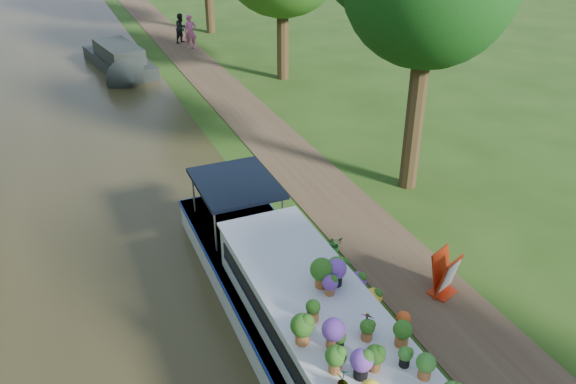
{
  "coord_description": "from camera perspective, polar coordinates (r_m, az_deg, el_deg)",
  "views": [
    {
      "loc": [
        -5.85,
        -10.04,
        8.38
      ],
      "look_at": [
        -0.79,
        1.89,
        1.3
      ],
      "focal_mm": 35.0,
      "sensor_mm": 36.0,
      "label": 1
    }
  ],
  "objects": [
    {
      "name": "second_boat",
      "position": [
        30.69,
        -16.73,
        12.7
      ],
      "size": [
        3.03,
        7.3,
        1.36
      ],
      "rotation": [
        0.0,
        0.0,
        0.17
      ],
      "color": "black",
      "rests_on": "canal_water"
    },
    {
      "name": "canal_water",
      "position": [
        13.07,
        -18.59,
        -13.0
      ],
      "size": [
        10.0,
        100.0,
        0.02
      ],
      "primitive_type": "cube",
      "color": "#2E2A14",
      "rests_on": "ground"
    },
    {
      "name": "plant_boat",
      "position": [
        10.68,
        3.97,
        -16.26
      ],
      "size": [
        2.29,
        13.52,
        2.31
      ],
      "color": "silver",
      "rests_on": "canal_water"
    },
    {
      "name": "pedestrian_dark",
      "position": [
        35.53,
        -10.78,
        16.03
      ],
      "size": [
        1.06,
        1.0,
        1.74
      ],
      "primitive_type": "imported",
      "rotation": [
        0.0,
        0.0,
        0.56
      ],
      "color": "black",
      "rests_on": "towpath"
    },
    {
      "name": "towpath",
      "position": [
        14.85,
        10.01,
        -6.14
      ],
      "size": [
        2.2,
        100.0,
        0.03
      ],
      "primitive_type": "cube",
      "color": "#463421",
      "rests_on": "ground"
    },
    {
      "name": "verge_plant",
      "position": [
        14.64,
        4.74,
        -5.32
      ],
      "size": [
        0.47,
        0.44,
        0.45
      ],
      "primitive_type": "imported",
      "rotation": [
        0.0,
        0.0,
        0.24
      ],
      "color": "#1A591B",
      "rests_on": "ground"
    },
    {
      "name": "sandwich_board",
      "position": [
        13.5,
        15.66,
        -8.24
      ],
      "size": [
        0.73,
        0.76,
        1.07
      ],
      "rotation": [
        0.0,
        0.0,
        0.39
      ],
      "color": "#B2280C",
      "rests_on": "towpath"
    },
    {
      "name": "pedestrian_pink",
      "position": [
        34.08,
        -9.88,
        15.73
      ],
      "size": [
        0.76,
        0.56,
        1.91
      ],
      "primitive_type": "imported",
      "rotation": [
        0.0,
        0.0,
        -0.16
      ],
      "color": "#E15C8C",
      "rests_on": "towpath"
    },
    {
      "name": "ground",
      "position": [
        14.33,
        5.91,
        -7.32
      ],
      "size": [
        100.0,
        100.0,
        0.0
      ],
      "primitive_type": "plane",
      "color": "#213E0F",
      "rests_on": "ground"
    }
  ]
}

